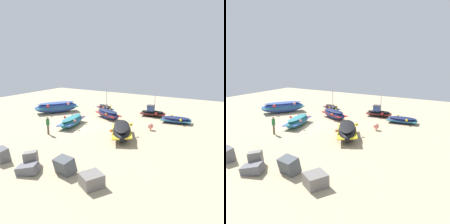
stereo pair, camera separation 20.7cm
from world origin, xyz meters
The scene contains 10 objects.
ground_plane centered at (0.00, 0.00, 0.00)m, with size 44.64×44.64×0.00m, color tan.
fishing_boat_0 centered at (5.65, -3.44, 0.74)m, with size 4.70×5.52×1.48m.
fishing_boat_1 centered at (-6.26, 0.94, 0.66)m, with size 3.74×4.83×1.31m.
fishing_boat_2 centered at (-9.07, -6.34, 0.35)m, with size 3.42×1.81×0.75m.
fishing_boat_3 centered at (-1.66, -4.25, 0.54)m, with size 3.97×2.70×4.17m.
fishing_boat_4 centered at (0.04, 0.22, 0.51)m, with size 2.54×4.53×1.04m.
fishing_boat_5 centered at (-5.80, -7.74, 0.47)m, with size 3.20×1.62×3.15m.
fishing_boat_6 centered at (0.72, -7.36, 0.40)m, with size 3.23×2.54×0.78m.
person_walking centered at (0.08, 3.57, 0.98)m, with size 0.32×0.32×1.70m.
mooring_buoy_0 centered at (-7.63, -2.53, 0.41)m, with size 0.55×0.55×0.68m.
Camera 1 is at (-15.79, 18.63, 7.12)m, focal length 37.98 mm.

